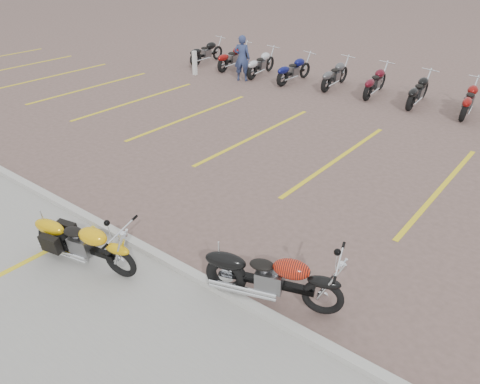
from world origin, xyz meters
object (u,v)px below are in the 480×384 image
(yellow_cruiser, at_px, (84,243))
(flame_cruiser, at_px, (270,279))
(bollard, at_px, (195,63))
(person_a, at_px, (242,58))

(yellow_cruiser, xyz_separation_m, flame_cruiser, (3.15, 1.22, 0.02))
(yellow_cruiser, relative_size, bollard, 2.17)
(flame_cruiser, bearing_deg, yellow_cruiser, -177.63)
(flame_cruiser, distance_m, bollard, 14.36)
(flame_cruiser, height_order, person_a, person_a)
(bollard, bearing_deg, person_a, 14.56)
(flame_cruiser, height_order, bollard, bollard)
(yellow_cruiser, height_order, flame_cruiser, flame_cruiser)
(yellow_cruiser, height_order, bollard, bollard)
(yellow_cruiser, height_order, person_a, person_a)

